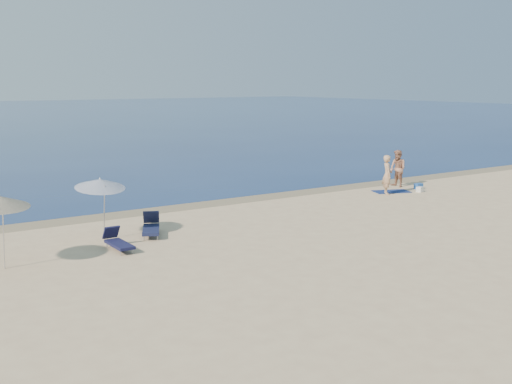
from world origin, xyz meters
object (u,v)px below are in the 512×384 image
(person_left, at_px, (387,175))
(umbrella_near, at_px, (100,183))
(person_right, at_px, (398,168))
(blue_cooler, at_px, (418,186))

(person_left, xyz_separation_m, umbrella_near, (-14.93, -0.80, 1.01))
(person_right, bearing_deg, blue_cooler, 22.39)
(person_right, xyz_separation_m, umbrella_near, (-17.05, -2.13, 1.01))
(umbrella_near, bearing_deg, person_left, 4.28)
(blue_cooler, distance_m, umbrella_near, 17.55)
(person_right, bearing_deg, umbrella_near, -78.82)
(person_left, distance_m, blue_cooler, 2.64)
(person_left, xyz_separation_m, person_right, (2.12, 1.33, 0.00))
(person_left, height_order, umbrella_near, umbrella_near)
(person_right, distance_m, umbrella_near, 17.21)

